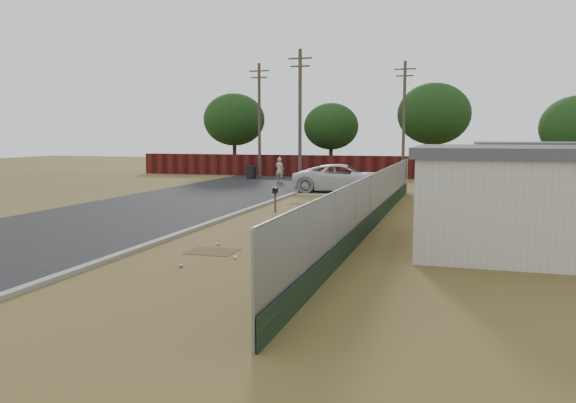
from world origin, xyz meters
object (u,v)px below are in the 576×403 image
(mailbox, at_px, (275,193))
(fire_hydrant, at_px, (276,257))
(pickup_truck, at_px, (344,178))
(trash_bin, at_px, (251,172))
(pedestrian, at_px, (280,170))

(mailbox, bearing_deg, fire_hydrant, -71.69)
(pickup_truck, xyz_separation_m, trash_bin, (-9.01, 8.13, -0.33))
(pickup_truck, distance_m, trash_bin, 12.14)
(fire_hydrant, relative_size, pickup_truck, 0.15)
(mailbox, xyz_separation_m, trash_bin, (-7.83, 17.79, -0.36))
(fire_hydrant, bearing_deg, pedestrian, 107.57)
(fire_hydrant, relative_size, pedestrian, 0.50)
(fire_hydrant, height_order, pickup_truck, pickup_truck)
(fire_hydrant, bearing_deg, trash_bin, 111.75)
(fire_hydrant, distance_m, trash_bin, 30.73)
(pickup_truck, height_order, trash_bin, pickup_truck)
(mailbox, distance_m, trash_bin, 19.44)
(fire_hydrant, height_order, mailbox, mailbox)
(mailbox, relative_size, trash_bin, 1.09)
(mailbox, relative_size, pickup_truck, 0.18)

